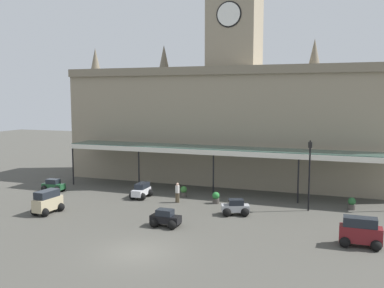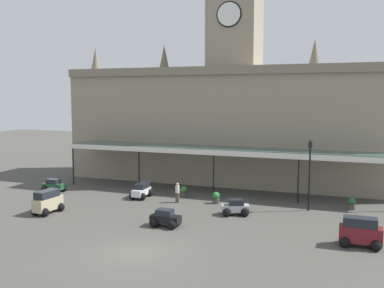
{
  "view_description": "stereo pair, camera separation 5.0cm",
  "coord_description": "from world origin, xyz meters",
  "px_view_note": "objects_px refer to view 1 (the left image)",
  "views": [
    {
      "loc": [
        11.03,
        -21.25,
        8.89
      ],
      "look_at": [
        0.0,
        9.19,
        5.25
      ],
      "focal_mm": 40.43,
      "sensor_mm": 36.0,
      "label": 1
    },
    {
      "loc": [
        11.07,
        -21.23,
        8.89
      ],
      "look_at": [
        0.0,
        9.19,
        5.25
      ],
      "focal_mm": 40.43,
      "sensor_mm": 36.0,
      "label": 2
    }
  ],
  "objects_px": {
    "car_white_estate": "(141,191)",
    "car_silver_sedan": "(235,208)",
    "car_maroon_van": "(360,233)",
    "victorian_lamppost": "(310,168)",
    "car_beige_van": "(48,203)",
    "car_green_sedan": "(54,186)",
    "planter_near_kerb": "(184,191)",
    "car_black_sedan": "(166,219)",
    "planter_by_canopy": "(352,203)",
    "pedestrian_crossing_forecourt": "(177,192)",
    "planter_forecourt_centre": "(216,198)"
  },
  "relations": [
    {
      "from": "car_white_estate",
      "to": "car_silver_sedan",
      "type": "bearing_deg",
      "value": -15.55
    },
    {
      "from": "car_maroon_van",
      "to": "victorian_lamppost",
      "type": "bearing_deg",
      "value": 116.41
    },
    {
      "from": "car_beige_van",
      "to": "car_green_sedan",
      "type": "distance_m",
      "value": 7.63
    },
    {
      "from": "car_silver_sedan",
      "to": "planter_near_kerb",
      "type": "relative_size",
      "value": 2.32
    },
    {
      "from": "car_black_sedan",
      "to": "planter_by_canopy",
      "type": "xyz_separation_m",
      "value": [
        11.97,
        9.01,
        -0.01
      ]
    },
    {
      "from": "car_green_sedan",
      "to": "pedestrian_crossing_forecourt",
      "type": "distance_m",
      "value": 12.34
    },
    {
      "from": "victorian_lamppost",
      "to": "planter_forecourt_centre",
      "type": "bearing_deg",
      "value": -178.09
    },
    {
      "from": "car_black_sedan",
      "to": "car_maroon_van",
      "type": "bearing_deg",
      "value": 1.33
    },
    {
      "from": "car_white_estate",
      "to": "pedestrian_crossing_forecourt",
      "type": "height_order",
      "value": "pedestrian_crossing_forecourt"
    },
    {
      "from": "car_black_sedan",
      "to": "victorian_lamppost",
      "type": "relative_size",
      "value": 0.38
    },
    {
      "from": "car_beige_van",
      "to": "pedestrian_crossing_forecourt",
      "type": "distance_m",
      "value": 10.27
    },
    {
      "from": "car_beige_van",
      "to": "planter_by_canopy",
      "type": "xyz_separation_m",
      "value": [
        21.69,
        8.99,
        -0.32
      ]
    },
    {
      "from": "planter_forecourt_centre",
      "to": "victorian_lamppost",
      "type": "bearing_deg",
      "value": 1.91
    },
    {
      "from": "car_green_sedan",
      "to": "planter_forecourt_centre",
      "type": "relative_size",
      "value": 2.17
    },
    {
      "from": "car_white_estate",
      "to": "planter_near_kerb",
      "type": "distance_m",
      "value": 3.69
    },
    {
      "from": "car_silver_sedan",
      "to": "planter_forecourt_centre",
      "type": "relative_size",
      "value": 2.32
    },
    {
      "from": "car_white_estate",
      "to": "car_beige_van",
      "type": "bearing_deg",
      "value": -122.63
    },
    {
      "from": "car_silver_sedan",
      "to": "car_black_sedan",
      "type": "distance_m",
      "value": 5.81
    },
    {
      "from": "car_white_estate",
      "to": "planter_by_canopy",
      "type": "bearing_deg",
      "value": 6.84
    },
    {
      "from": "planter_near_kerb",
      "to": "planter_by_canopy",
      "type": "bearing_deg",
      "value": 2.17
    },
    {
      "from": "pedestrian_crossing_forecourt",
      "to": "victorian_lamppost",
      "type": "height_order",
      "value": "victorian_lamppost"
    },
    {
      "from": "planter_near_kerb",
      "to": "car_silver_sedan",
      "type": "bearing_deg",
      "value": -35.45
    },
    {
      "from": "car_green_sedan",
      "to": "planter_forecourt_centre",
      "type": "distance_m",
      "value": 15.47
    },
    {
      "from": "car_maroon_van",
      "to": "victorian_lamppost",
      "type": "xyz_separation_m",
      "value": [
        -3.58,
        7.21,
        2.57
      ]
    },
    {
      "from": "car_maroon_van",
      "to": "car_beige_van",
      "type": "xyz_separation_m",
      "value": [
        -22.11,
        -0.27,
        0.0
      ]
    },
    {
      "from": "car_black_sedan",
      "to": "planter_near_kerb",
      "type": "distance_m",
      "value": 8.71
    },
    {
      "from": "car_maroon_van",
      "to": "planter_near_kerb",
      "type": "distance_m",
      "value": 16.51
    },
    {
      "from": "victorian_lamppost",
      "to": "planter_by_canopy",
      "type": "xyz_separation_m",
      "value": [
        3.16,
        1.52,
        -2.89
      ]
    },
    {
      "from": "car_silver_sedan",
      "to": "car_black_sedan",
      "type": "bearing_deg",
      "value": -130.47
    },
    {
      "from": "car_beige_van",
      "to": "planter_by_canopy",
      "type": "bearing_deg",
      "value": 22.52
    },
    {
      "from": "car_maroon_van",
      "to": "victorian_lamppost",
      "type": "height_order",
      "value": "victorian_lamppost"
    },
    {
      "from": "car_silver_sedan",
      "to": "car_black_sedan",
      "type": "xyz_separation_m",
      "value": [
        -3.77,
        -4.42,
        0.0
      ]
    },
    {
      "from": "victorian_lamppost",
      "to": "planter_forecourt_centre",
      "type": "relative_size",
      "value": 5.73
    },
    {
      "from": "car_maroon_van",
      "to": "planter_by_canopy",
      "type": "relative_size",
      "value": 2.5
    },
    {
      "from": "car_maroon_van",
      "to": "planter_forecourt_centre",
      "type": "relative_size",
      "value": 2.5
    },
    {
      "from": "planter_by_canopy",
      "to": "car_maroon_van",
      "type": "bearing_deg",
      "value": -87.27
    },
    {
      "from": "car_green_sedan",
      "to": "planter_near_kerb",
      "type": "bearing_deg",
      "value": 10.22
    },
    {
      "from": "car_maroon_van",
      "to": "planter_forecourt_centre",
      "type": "distance_m",
      "value": 13.01
    },
    {
      "from": "car_maroon_van",
      "to": "car_green_sedan",
      "type": "height_order",
      "value": "car_maroon_van"
    },
    {
      "from": "planter_by_canopy",
      "to": "car_white_estate",
      "type": "bearing_deg",
      "value": -173.16
    },
    {
      "from": "car_silver_sedan",
      "to": "planter_near_kerb",
      "type": "xyz_separation_m",
      "value": [
        -5.71,
        4.07,
        -0.01
      ]
    },
    {
      "from": "car_silver_sedan",
      "to": "pedestrian_crossing_forecourt",
      "type": "relative_size",
      "value": 1.33
    },
    {
      "from": "car_maroon_van",
      "to": "car_white_estate",
      "type": "height_order",
      "value": "car_maroon_van"
    },
    {
      "from": "car_beige_van",
      "to": "planter_forecourt_centre",
      "type": "distance_m",
      "value": 13.27
    },
    {
      "from": "planter_near_kerb",
      "to": "planter_forecourt_centre",
      "type": "bearing_deg",
      "value": -20.34
    },
    {
      "from": "planter_by_canopy",
      "to": "car_silver_sedan",
      "type": "bearing_deg",
      "value": -150.73
    },
    {
      "from": "car_black_sedan",
      "to": "planter_near_kerb",
      "type": "xyz_separation_m",
      "value": [
        -1.94,
        8.49,
        -0.01
      ]
    },
    {
      "from": "car_white_estate",
      "to": "victorian_lamppost",
      "type": "xyz_separation_m",
      "value": [
        14.1,
        0.55,
        2.81
      ]
    },
    {
      "from": "car_beige_van",
      "to": "car_black_sedan",
      "type": "height_order",
      "value": "car_beige_van"
    },
    {
      "from": "car_silver_sedan",
      "to": "planter_near_kerb",
      "type": "distance_m",
      "value": 7.01
    }
  ]
}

